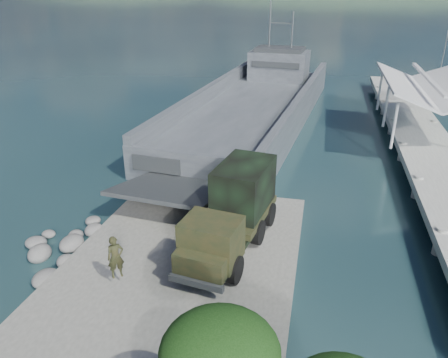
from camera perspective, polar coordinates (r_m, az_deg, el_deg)
ground at (r=19.86m, az=-5.70°, el=-12.01°), size 1400.00×1400.00×0.00m
boat_ramp at (r=18.96m, az=-6.68°, el=-13.14°), size 10.00×18.00×0.50m
shoreline_rocks at (r=22.68m, az=-20.55°, el=-8.53°), size 3.20×5.60×0.90m
pier at (r=36.14m, az=24.40°, el=6.01°), size 6.40×44.00×6.10m
landing_craft at (r=40.12m, az=3.94°, el=8.77°), size 12.17×36.43×10.64m
military_truck at (r=19.89m, az=1.30°, el=-4.11°), size 3.49×7.84×3.51m
soldier at (r=18.28m, az=-13.85°, el=-10.90°), size 0.79×0.76×1.82m
sailboat_far at (r=57.60m, az=26.08°, el=10.78°), size 2.24×6.25×7.47m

